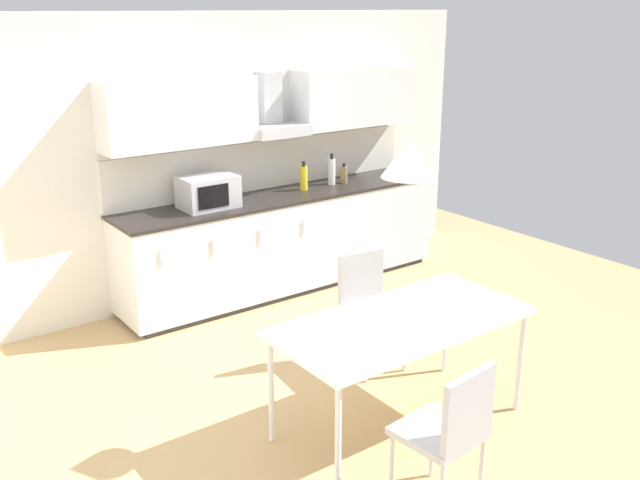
% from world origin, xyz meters
% --- Properties ---
extents(ground_plane, '(8.70, 7.22, 0.02)m').
position_xyz_m(ground_plane, '(0.00, 0.00, -0.01)').
color(ground_plane, tan).
extents(wall_back, '(6.96, 0.10, 2.56)m').
position_xyz_m(wall_back, '(0.00, 2.46, 1.28)').
color(wall_back, silver).
rests_on(wall_back, ground_plane).
extents(kitchen_counter, '(3.27, 0.65, 0.93)m').
position_xyz_m(kitchen_counter, '(1.12, 2.10, 0.47)').
color(kitchen_counter, '#333333').
rests_on(kitchen_counter, ground_plane).
extents(backsplash_tile, '(3.25, 0.02, 0.46)m').
position_xyz_m(backsplash_tile, '(1.12, 2.39, 1.16)').
color(backsplash_tile, silver).
rests_on(backsplash_tile, kitchen_counter).
extents(upper_wall_cabinets, '(3.25, 0.40, 0.57)m').
position_xyz_m(upper_wall_cabinets, '(1.12, 2.24, 1.74)').
color(upper_wall_cabinets, silver).
extents(microwave, '(0.48, 0.35, 0.28)m').
position_xyz_m(microwave, '(0.33, 2.09, 1.07)').
color(microwave, '#ADADB2').
rests_on(microwave, kitchen_counter).
extents(bottle_brown, '(0.08, 0.08, 0.20)m').
position_xyz_m(bottle_brown, '(1.84, 2.11, 1.02)').
color(bottle_brown, brown).
rests_on(bottle_brown, kitchen_counter).
extents(bottle_white, '(0.07, 0.07, 0.31)m').
position_xyz_m(bottle_white, '(1.71, 2.14, 1.06)').
color(bottle_white, white).
rests_on(bottle_white, kitchen_counter).
extents(bottle_yellow, '(0.08, 0.08, 0.28)m').
position_xyz_m(bottle_yellow, '(1.36, 2.12, 1.05)').
color(bottle_yellow, yellow).
rests_on(bottle_yellow, kitchen_counter).
extents(dining_table, '(1.65, 0.79, 0.75)m').
position_xyz_m(dining_table, '(0.38, -0.34, 0.71)').
color(dining_table, white).
rests_on(dining_table, ground_plane).
extents(chair_far_right, '(0.44, 0.44, 0.87)m').
position_xyz_m(chair_far_right, '(0.76, 0.44, 0.53)').
color(chair_far_right, '#B2B2B7').
rests_on(chair_far_right, ground_plane).
extents(chair_near_left, '(0.44, 0.44, 0.87)m').
position_xyz_m(chair_near_left, '(0.02, -1.12, 0.53)').
color(chair_near_left, '#B2B2B7').
rests_on(chair_near_left, ground_plane).
extents(pendant_lamp, '(0.32, 0.32, 0.22)m').
position_xyz_m(pendant_lamp, '(0.38, -0.34, 1.76)').
color(pendant_lamp, silver).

